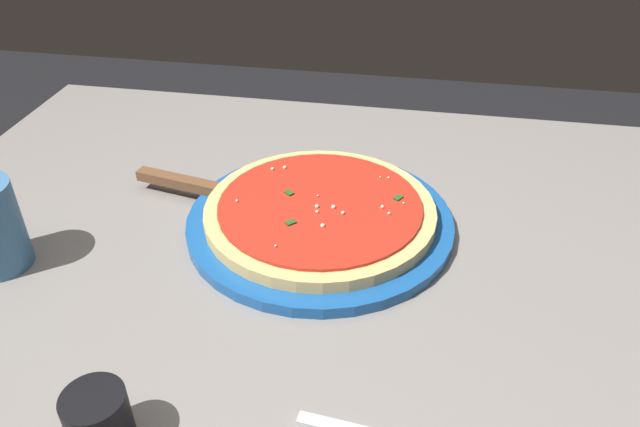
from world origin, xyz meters
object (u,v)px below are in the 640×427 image
(serving_plate, at_px, (320,222))
(pizza, at_px, (320,211))
(pizza_server, at_px, (207,189))
(cup_small_sauce, at_px, (99,420))

(serving_plate, xyz_separation_m, pizza, (0.00, 0.00, 0.02))
(pizza_server, relative_size, cup_small_sauce, 3.90)
(serving_plate, relative_size, cup_small_sauce, 5.84)
(pizza_server, bearing_deg, cup_small_sauce, -84.75)
(pizza_server, xyz_separation_m, cup_small_sauce, (0.03, -0.37, 0.01))
(pizza_server, bearing_deg, pizza, -10.94)
(serving_plate, height_order, pizza_server, pizza_server)
(cup_small_sauce, bearing_deg, pizza_server, 95.25)
(serving_plate, height_order, cup_small_sauce, cup_small_sauce)
(pizza, height_order, pizza_server, pizza)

